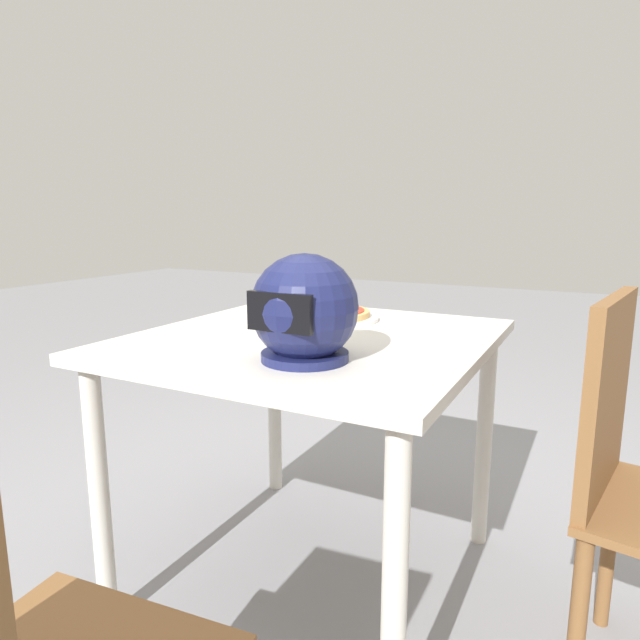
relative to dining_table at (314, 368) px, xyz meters
name	(u,v)px	position (x,y,z in m)	size (l,w,h in m)	color
ground_plane	(314,576)	(0.00, 0.00, -0.65)	(14.00, 14.00, 0.00)	gray
dining_table	(314,368)	(0.00, 0.00, 0.00)	(0.91, 0.96, 0.74)	beige
pizza_plate	(326,318)	(0.07, -0.21, 0.10)	(0.33, 0.33, 0.01)	white
pizza	(325,312)	(0.07, -0.21, 0.12)	(0.28, 0.28, 0.05)	tan
motorcycle_helmet	(304,310)	(-0.11, 0.25, 0.21)	(0.24, 0.24, 0.24)	#191E4C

